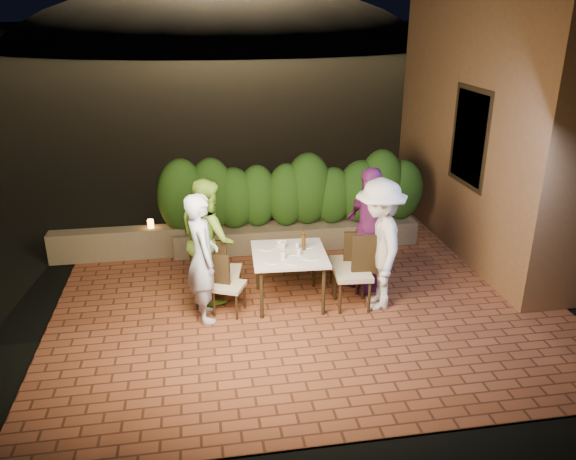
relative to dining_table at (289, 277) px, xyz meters
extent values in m
plane|color=black|center=(0.26, -0.35, -0.40)|extent=(400.00, 400.00, 0.00)
cube|color=brown|center=(0.26, 0.15, -0.45)|extent=(7.00, 6.00, 0.15)
cube|color=brown|center=(3.86, 1.65, 2.12)|extent=(1.60, 5.00, 5.00)
cube|color=black|center=(3.08, 1.15, 1.62)|extent=(0.08, 1.00, 1.40)
cube|color=black|center=(3.07, 1.15, 1.62)|extent=(0.06, 1.15, 1.55)
cube|color=brown|center=(0.46, 1.95, -0.17)|extent=(4.20, 0.55, 0.40)
cube|color=brown|center=(-2.54, 1.95, -0.12)|extent=(2.20, 0.30, 0.50)
ellipsoid|color=black|center=(2.26, 59.65, -4.38)|extent=(52.00, 40.00, 22.00)
cylinder|color=white|center=(-0.27, -0.25, 0.38)|extent=(0.20, 0.20, 0.01)
cylinder|color=white|center=(-0.29, 0.22, 0.38)|extent=(0.24, 0.24, 0.01)
cylinder|color=white|center=(0.26, -0.21, 0.38)|extent=(0.21, 0.21, 0.01)
cylinder|color=white|center=(0.26, 0.21, 0.38)|extent=(0.25, 0.25, 0.01)
cylinder|color=white|center=(-0.02, 0.00, 0.38)|extent=(0.22, 0.22, 0.01)
cylinder|color=white|center=(0.00, -0.31, 0.38)|extent=(0.21, 0.21, 0.01)
cylinder|color=silver|center=(-0.11, -0.18, 0.43)|extent=(0.06, 0.06, 0.11)
cylinder|color=silver|center=(-0.06, 0.15, 0.43)|extent=(0.06, 0.06, 0.10)
cylinder|color=silver|center=(0.12, -0.10, 0.43)|extent=(0.06, 0.06, 0.10)
cylinder|color=silver|center=(0.14, 0.11, 0.43)|extent=(0.06, 0.06, 0.10)
imported|color=white|center=(-0.07, 0.28, 0.40)|extent=(0.20, 0.20, 0.04)
imported|color=#C3D7FB|center=(-1.18, -0.25, 0.50)|extent=(0.53, 0.70, 1.75)
imported|color=#88C43D|center=(-1.09, 0.37, 0.51)|extent=(0.92, 1.04, 1.77)
imported|color=silver|center=(1.17, -0.30, 0.54)|extent=(0.80, 1.25, 1.83)
imported|color=#7A2876|center=(1.20, 0.24, 0.55)|extent=(0.71, 1.16, 1.85)
cylinder|color=orange|center=(-1.99, 1.95, 0.20)|extent=(0.10, 0.10, 0.14)
camera|label=1|loc=(-1.17, -6.94, 3.49)|focal=35.00mm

